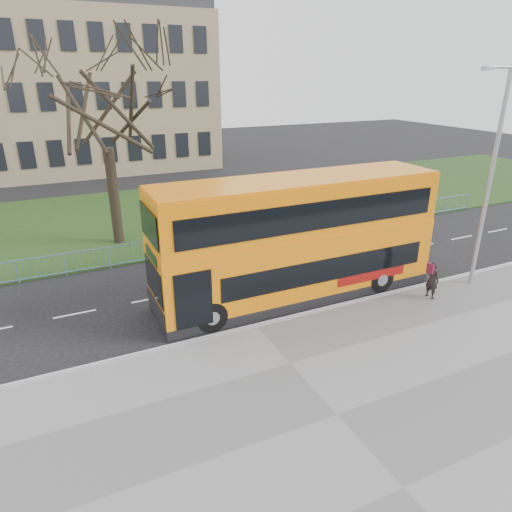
# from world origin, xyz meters

# --- Properties ---
(ground) EXTENTS (120.00, 120.00, 0.00)m
(ground) POSITION_xyz_m (0.00, 0.00, 0.00)
(ground) COLOR black
(ground) RESTS_ON ground
(pavement) EXTENTS (80.00, 10.50, 0.12)m
(pavement) POSITION_xyz_m (0.00, -6.75, 0.06)
(pavement) COLOR slate
(pavement) RESTS_ON ground
(kerb) EXTENTS (80.00, 0.20, 0.14)m
(kerb) POSITION_xyz_m (0.00, -1.55, 0.07)
(kerb) COLOR gray
(kerb) RESTS_ON ground
(grass_verge) EXTENTS (80.00, 15.40, 0.08)m
(grass_verge) POSITION_xyz_m (0.00, 14.30, 0.04)
(grass_verge) COLOR #1D3413
(grass_verge) RESTS_ON ground
(guard_railing) EXTENTS (40.00, 0.12, 1.10)m
(guard_railing) POSITION_xyz_m (0.00, 6.60, 0.55)
(guard_railing) COLOR #699BBC
(guard_railing) RESTS_ON ground
(bare_tree) EXTENTS (8.60, 8.60, 12.28)m
(bare_tree) POSITION_xyz_m (-3.00, 10.00, 6.22)
(bare_tree) COLOR black
(bare_tree) RESTS_ON grass_verge
(civic_building) EXTENTS (30.00, 15.00, 14.00)m
(civic_building) POSITION_xyz_m (-5.00, 35.00, 7.00)
(civic_building) COLOR #8F7D5A
(civic_building) RESTS_ON ground
(yellow_bus) EXTENTS (11.90, 2.90, 4.98)m
(yellow_bus) POSITION_xyz_m (2.72, 0.27, 2.67)
(yellow_bus) COLOR orange
(yellow_bus) RESTS_ON ground
(pedestrian) EXTENTS (0.45, 0.63, 1.59)m
(pedestrian) POSITION_xyz_m (7.56, -2.52, 0.91)
(pedestrian) COLOR black
(pedestrian) RESTS_ON pavement
(street_lamp) EXTENTS (1.89, 0.44, 8.96)m
(street_lamp) POSITION_xyz_m (10.14, -2.24, 5.03)
(street_lamp) COLOR #9C9EA4
(street_lamp) RESTS_ON pavement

